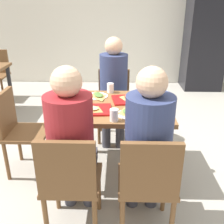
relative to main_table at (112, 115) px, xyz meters
The scene contains 24 objects.
ground_plane 0.63m from the main_table, ahead, with size 10.00×10.00×0.02m, color #9E998E.
back_wall 3.29m from the main_table, 90.00° to the left, with size 10.00×0.10×2.80m, color silver.
main_table is the anchor object (origin of this frame).
chair_near_left 0.85m from the main_table, 108.37° to the right, with size 0.40×0.40×0.84m.
chair_near_right 0.85m from the main_table, 71.63° to the right, with size 0.40×0.40×0.84m.
chair_far_side 0.81m from the main_table, 90.00° to the left, with size 0.40×0.40×0.84m.
chair_left_end 0.92m from the main_table, behind, with size 0.40×0.40×0.84m.
person_in_red 0.71m from the main_table, 111.96° to the right, with size 0.32×0.42×1.25m.
person_in_brown_jacket 0.71m from the main_table, 68.04° to the right, with size 0.32×0.42×1.25m.
person_far_side 0.66m from the main_table, 90.00° to the left, with size 0.32×0.42×1.25m.
tray_red_near 0.26m from the main_table, 142.17° to the right, with size 0.36×0.26×0.02m, color #B21414.
tray_red_far 0.25m from the main_table, 33.64° to the left, with size 0.36×0.26×0.02m, color #B21414.
paper_plate_center 0.29m from the main_table, 125.09° to the left, with size 0.22×0.22×0.01m, color white.
paper_plate_near_edge 0.29m from the main_table, 54.91° to the right, with size 0.22×0.22×0.01m, color white.
pizza_slice_a 0.26m from the main_table, 136.18° to the right, with size 0.21×0.20×0.02m.
pizza_slice_b 0.25m from the main_table, 42.61° to the left, with size 0.17×0.19×0.02m.
pizza_slice_c 0.28m from the main_table, 123.56° to the left, with size 0.18×0.25×0.02m.
pizza_slice_d 0.28m from the main_table, 55.97° to the right, with size 0.17×0.21×0.02m.
plastic_cup_a 0.38m from the main_table, 94.33° to the left, with size 0.07×0.07×0.10m, color white.
plastic_cup_b 0.38m from the main_table, 85.67° to the right, with size 0.07×0.07×0.10m, color white.
soda_can 0.48m from the main_table, ahead, with size 0.07×0.07×0.12m, color #B7BCC6.
condiment_bottle 0.45m from the main_table, 146.70° to the left, with size 0.06×0.06×0.16m, color orange.
foil_bundle 0.47m from the main_table, behind, with size 0.10×0.10×0.10m, color silver.
drink_fridge 3.32m from the main_table, 59.67° to the left, with size 0.70×0.60×1.90m, color black.
Camera 1 is at (0.06, -2.24, 1.61)m, focal length 41.98 mm.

